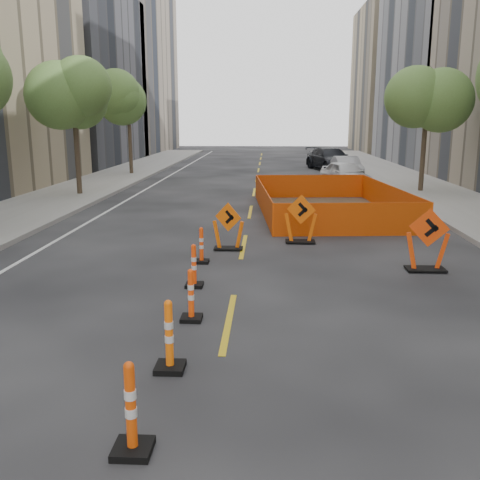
# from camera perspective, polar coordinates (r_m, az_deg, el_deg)

# --- Properties ---
(ground_plane) EXTENTS (140.00, 140.00, 0.00)m
(ground_plane) POSITION_cam_1_polar(r_m,az_deg,el_deg) (6.47, -3.99, -21.73)
(ground_plane) COLOR black
(bld_left_d) EXTENTS (12.00, 16.00, 14.00)m
(bld_left_d) POSITION_cam_1_polar(r_m,az_deg,el_deg) (48.00, -19.45, 16.07)
(bld_left_d) COLOR #4C4C51
(bld_left_d) RESTS_ON ground
(bld_left_e) EXTENTS (12.00, 20.00, 20.00)m
(bld_left_e) POSITION_cam_1_polar(r_m,az_deg,el_deg) (63.72, -13.85, 18.13)
(bld_left_e) COLOR gray
(bld_left_e) RESTS_ON ground
(bld_right_d) EXTENTS (12.00, 18.00, 20.00)m
(bld_right_d) POSITION_cam_1_polar(r_m,az_deg,el_deg) (48.74, 23.91, 19.22)
(bld_right_d) COLOR gray
(bld_right_d) RESTS_ON ground
(bld_right_e) EXTENTS (12.00, 14.00, 16.00)m
(bld_right_e) POSITION_cam_1_polar(r_m,az_deg,el_deg) (66.08, 17.98, 15.95)
(bld_right_e) COLOR tan
(bld_right_e) RESTS_ON ground
(tree_l_c) EXTENTS (2.80, 2.80, 5.95)m
(tree_l_c) POSITION_cam_1_polar(r_m,az_deg,el_deg) (26.89, -17.32, 14.06)
(tree_l_c) COLOR #382B1E
(tree_l_c) RESTS_ON ground
(tree_l_d) EXTENTS (2.80, 2.80, 5.95)m
(tree_l_d) POSITION_cam_1_polar(r_m,az_deg,el_deg) (36.45, -11.81, 13.87)
(tree_l_d) COLOR #382B1E
(tree_l_d) RESTS_ON ground
(tree_r_c) EXTENTS (2.80, 2.80, 5.95)m
(tree_r_c) POSITION_cam_1_polar(r_m,az_deg,el_deg) (28.37, 19.32, 13.83)
(tree_r_c) COLOR #382B1E
(tree_r_c) RESTS_ON ground
(channelizer_2) EXTENTS (0.44, 0.44, 1.10)m
(channelizer_2) POSITION_cam_1_polar(r_m,az_deg,el_deg) (6.29, -11.57, -17.15)
(channelizer_2) COLOR #D94409
(channelizer_2) RESTS_ON ground
(channelizer_3) EXTENTS (0.43, 0.43, 1.10)m
(channelizer_3) POSITION_cam_1_polar(r_m,az_deg,el_deg) (8.06, -7.57, -10.06)
(channelizer_3) COLOR #FF660A
(channelizer_3) RESTS_ON ground
(channelizer_4) EXTENTS (0.39, 0.39, 0.99)m
(channelizer_4) POSITION_cam_1_polar(r_m,az_deg,el_deg) (9.95, -5.25, -5.84)
(channelizer_4) COLOR #F9430A
(channelizer_4) RESTS_ON ground
(channelizer_5) EXTENTS (0.39, 0.39, 0.98)m
(channelizer_5) POSITION_cam_1_polar(r_m,az_deg,el_deg) (11.90, -4.94, -2.74)
(channelizer_5) COLOR #FA3F0A
(channelizer_5) RESTS_ON ground
(channelizer_6) EXTENTS (0.37, 0.37, 0.95)m
(channelizer_6) POSITION_cam_1_polar(r_m,az_deg,el_deg) (13.87, -4.14, -0.55)
(channelizer_6) COLOR #F33E0A
(channelizer_6) RESTS_ON ground
(chevron_sign_left) EXTENTS (1.06, 0.88, 1.37)m
(chevron_sign_left) POSITION_cam_1_polar(r_m,az_deg,el_deg) (15.20, -1.26, 1.47)
(chevron_sign_left) COLOR #DE5609
(chevron_sign_left) RESTS_ON ground
(chevron_sign_center) EXTENTS (1.12, 0.88, 1.47)m
(chevron_sign_center) POSITION_cam_1_polar(r_m,az_deg,el_deg) (16.12, 6.50, 2.24)
(chevron_sign_center) COLOR #D85209
(chevron_sign_center) RESTS_ON ground
(chevron_sign_right) EXTENTS (1.20, 0.96, 1.57)m
(chevron_sign_right) POSITION_cam_1_polar(r_m,az_deg,el_deg) (13.80, 19.39, 0.00)
(chevron_sign_right) COLOR red
(chevron_sign_right) RESTS_ON ground
(safety_fence) EXTENTS (5.78, 9.04, 1.08)m
(safety_fence) POSITION_cam_1_polar(r_m,az_deg,el_deg) (21.55, 9.24, 4.28)
(safety_fence) COLOR #FF470D
(safety_fence) RESTS_ON ground
(parked_car_near) EXTENTS (2.77, 4.48, 1.42)m
(parked_car_near) POSITION_cam_1_polar(r_m,az_deg,el_deg) (30.06, 11.20, 6.90)
(parked_car_near) COLOR silver
(parked_car_near) RESTS_ON ground
(parked_car_mid) EXTENTS (1.67, 4.17, 1.35)m
(parked_car_mid) POSITION_cam_1_polar(r_m,az_deg,el_deg) (34.84, 11.31, 7.61)
(parked_car_mid) COLOR #9B9BA0
(parked_car_mid) RESTS_ON ground
(parked_car_far) EXTENTS (3.76, 5.99, 1.62)m
(parked_car_far) POSITION_cam_1_polar(r_m,az_deg,el_deg) (40.14, 9.63, 8.52)
(parked_car_far) COLOR black
(parked_car_far) RESTS_ON ground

